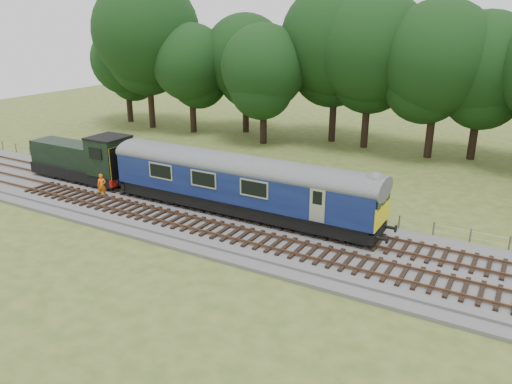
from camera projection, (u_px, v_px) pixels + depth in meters
The scene contains 9 objects.
ground at pixel (247, 230), 30.19m from camera, with size 120.00×120.00×0.00m, color #425820.
ballast at pixel (247, 227), 30.13m from camera, with size 70.00×7.00×0.35m, color #4C4C4F.
track_north at pixel (258, 216), 31.20m from camera, with size 67.20×2.40×0.21m.
track_south at pixel (232, 233), 28.74m from camera, with size 67.20×2.40×0.21m.
fence at pixel (281, 207), 33.87m from camera, with size 64.00×0.12×1.00m, color #6B6054, non-canonical shape.
tree_line at pixel (363, 151), 48.20m from camera, with size 70.00×8.00×18.00m, color black, non-canonical shape.
dmu_railcar at pixel (241, 180), 31.07m from camera, with size 18.05×2.86×3.88m.
shunter_loco at pixel (84, 160), 37.82m from camera, with size 8.92×2.60×3.38m.
worker at pixel (102, 186), 34.53m from camera, with size 0.60×0.39×1.65m, color orange.
Camera 1 is at (14.30, -23.77, 12.16)m, focal length 35.00 mm.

